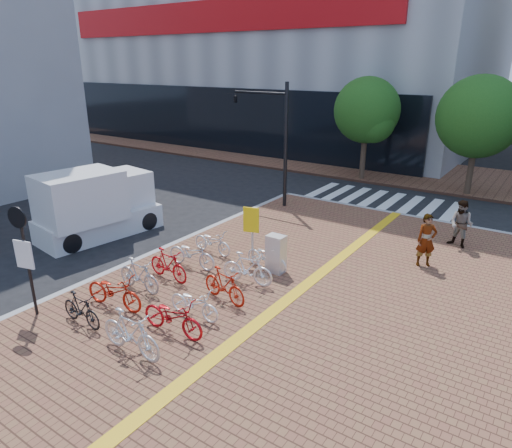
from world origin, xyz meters
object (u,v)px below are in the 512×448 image
Objects in this scene: bike_4 at (192,254)px; bike_7 at (173,316)px; bike_8 at (194,303)px; bike_10 at (247,269)px; bike_3 at (168,265)px; traffic_light_pole at (262,120)px; pedestrian_b at (461,224)px; yellow_sign at (252,225)px; notice_sign at (24,249)px; bike_2 at (139,275)px; bike_11 at (267,257)px; bike_5 at (212,242)px; utility_box at (276,254)px; bike_6 at (131,333)px; bike_0 at (81,309)px; bike_9 at (224,285)px; box_truck at (96,205)px; pedestrian_a at (426,240)px; bike_1 at (114,291)px.

bike_7 is at bearing -149.77° from bike_4.
bike_10 reaches higher than bike_8.
bike_3 is 1.14m from bike_4.
traffic_light_pole is at bearing 21.44° from bike_10.
pedestrian_b is 8.06m from yellow_sign.
bike_2 is at bearing 63.91° from notice_sign.
bike_10 reaches higher than bike_11.
bike_5 is 2.77m from utility_box.
bike_10 reaches higher than bike_3.
bike_10 is (-0.06, 3.40, 0.02)m from bike_7.
bike_6 reaches higher than bike_10.
bike_7 is 12.76m from traffic_light_pole.
bike_3 is at bearing 1.53° from bike_0.
notice_sign is (-1.54, -0.44, 1.55)m from bike_0.
traffic_light_pole is at bearing 37.42° from bike_9.
box_truck reaches higher than pedestrian_b.
bike_8 is 8.34m from box_truck.
pedestrian_a is (4.35, 3.34, 0.49)m from bike_11.
bike_8 is 0.81× the size of yellow_sign.
bike_4 is at bearing 4.46° from bike_3.
traffic_light_pole is (-9.60, 0.79, 3.13)m from pedestrian_b.
bike_0 is 11.20m from pedestrian_a.
bike_1 is at bearing -164.91° from pedestrian_a.
bike_11 is 7.38m from notice_sign.
bike_6 is at bearing -174.14° from bike_9.
bike_10 is at bearing -169.10° from bike_11.
bike_2 is 4.12m from yellow_sign.
bike_2 is 2.80m from bike_7.
bike_0 is 0.90× the size of bike_2.
bike_6 is 2.15m from bike_8.
bike_7 is 0.33× the size of traffic_light_pole.
bike_2 is at bearing -25.66° from box_truck.
traffic_light_pole is 8.68m from box_truck.
yellow_sign is at bearing -24.41° from bike_2.
notice_sign is 0.54× the size of traffic_light_pole.
bike_9 is at bearing -69.07° from bike_2.
bike_5 is (-0.18, 1.33, -0.05)m from bike_4.
bike_7 is 1.12× the size of bike_9.
yellow_sign reaches higher than bike_7.
bike_4 is 2.30m from bike_10.
bike_6 is 12.75m from pedestrian_b.
bike_7 is 0.94× the size of yellow_sign.
bike_6 is at bearing -94.06° from utility_box.
bike_8 is at bearing 169.77° from bike_10.
bike_0 is 1.11m from bike_1.
pedestrian_b reaches higher than bike_2.
bike_8 is at bearing 32.94° from notice_sign.
utility_box is 8.20m from box_truck.
bike_9 is 2.58m from bike_11.
bike_6 is 5.89m from bike_11.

